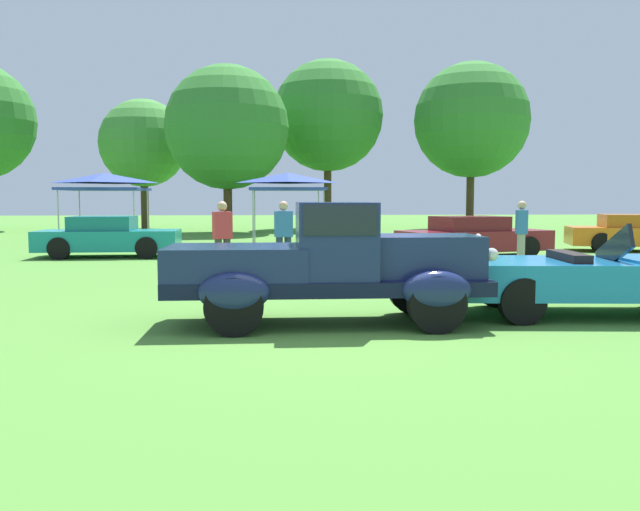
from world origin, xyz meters
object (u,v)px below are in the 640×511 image
at_px(neighbor_convertible, 604,277).
at_px(canopy_tent_left_field, 105,181).
at_px(feature_pickup_truck, 329,262).
at_px(canopy_tent_center_field, 287,180).
at_px(spectator_between_cars, 284,235).
at_px(spectator_by_row, 222,236).
at_px(show_car_orange, 637,233).
at_px(show_car_burgundy, 474,237).
at_px(show_car_teal, 108,237).
at_px(spectator_near_truck, 521,232).

xyz_separation_m(neighbor_convertible, canopy_tent_left_field, (-11.24, 16.07, 1.84)).
relative_size(feature_pickup_truck, canopy_tent_center_field, 1.60).
distance_m(spectator_between_cars, spectator_by_row, 1.49).
distance_m(neighbor_convertible, show_car_orange, 13.48).
bearing_deg(show_car_burgundy, show_car_teal, 175.29).
height_order(spectator_between_cars, spectator_by_row, same).
height_order(neighbor_convertible, spectator_by_row, spectator_by_row).
height_order(feature_pickup_truck, spectator_between_cars, feature_pickup_truck).
xyz_separation_m(spectator_near_truck, spectator_by_row, (-7.36, -1.41, 0.00)).
height_order(neighbor_convertible, show_car_orange, neighbor_convertible).
distance_m(feature_pickup_truck, spectator_between_cars, 6.21).
distance_m(show_car_teal, show_car_burgundy, 10.95).
distance_m(show_car_burgundy, canopy_tent_left_field, 13.97).
relative_size(show_car_orange, canopy_tent_center_field, 1.66).
bearing_deg(spectator_between_cars, show_car_orange, 25.45).
distance_m(neighbor_convertible, show_car_teal, 14.46).
height_order(show_car_orange, spectator_by_row, spectator_by_row).
xyz_separation_m(spectator_between_cars, canopy_tent_center_field, (0.34, 9.50, 1.51)).
height_order(show_car_burgundy, canopy_tent_left_field, canopy_tent_left_field).
bearing_deg(show_car_burgundy, canopy_tent_left_field, 152.60).
relative_size(spectator_between_cars, canopy_tent_left_field, 0.57).
xyz_separation_m(show_car_orange, spectator_by_row, (-13.19, -6.22, 0.31)).
relative_size(spectator_between_cars, canopy_tent_center_field, 0.60).
height_order(show_car_orange, canopy_tent_left_field, canopy_tent_left_field).
bearing_deg(canopy_tent_left_field, spectator_by_row, -64.45).
height_order(feature_pickup_truck, canopy_tent_center_field, canopy_tent_center_field).
xyz_separation_m(neighbor_convertible, show_car_teal, (-9.85, 10.59, 0.02)).
distance_m(neighbor_convertible, spectator_between_cars, 7.47).
height_order(neighbor_convertible, canopy_tent_center_field, canopy_tent_center_field).
height_order(spectator_between_cars, canopy_tent_left_field, canopy_tent_left_field).
relative_size(show_car_teal, spectator_near_truck, 2.44).
bearing_deg(canopy_tent_left_field, spectator_near_truck, -36.94).
bearing_deg(canopy_tent_center_field, show_car_orange, -18.63).
xyz_separation_m(spectator_near_truck, canopy_tent_left_field, (-12.55, 9.44, 1.51)).
height_order(spectator_by_row, canopy_tent_center_field, canopy_tent_center_field).
height_order(feature_pickup_truck, spectator_near_truck, feature_pickup_truck).
bearing_deg(spectator_by_row, neighbor_convertible, -40.76).
bearing_deg(feature_pickup_truck, spectator_near_truck, 51.92).
bearing_deg(show_car_teal, spectator_by_row, -54.72).
distance_m(spectator_near_truck, canopy_tent_left_field, 15.78).
distance_m(feature_pickup_truck, show_car_teal, 12.35).
bearing_deg(neighbor_convertible, show_car_teal, 132.93).
height_order(neighbor_convertible, show_car_burgundy, neighbor_convertible).
distance_m(show_car_orange, canopy_tent_left_field, 19.04).
relative_size(feature_pickup_truck, spectator_near_truck, 2.66).
height_order(show_car_burgundy, spectator_near_truck, spectator_near_truck).
xyz_separation_m(neighbor_convertible, spectator_by_row, (-6.05, 5.21, 0.33)).
relative_size(neighbor_convertible, show_car_teal, 1.09).
distance_m(canopy_tent_left_field, canopy_tent_center_field, 6.94).
bearing_deg(canopy_tent_center_field, neighbor_convertible, -74.18).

